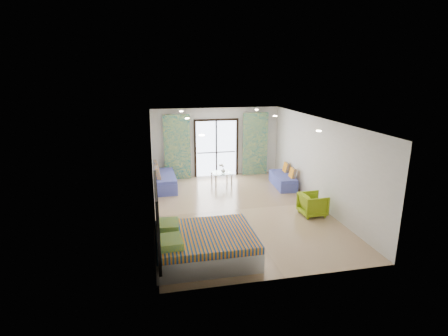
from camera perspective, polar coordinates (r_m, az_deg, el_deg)
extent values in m
cube|color=black|center=(13.61, -1.28, 7.87)|extent=(1.76, 0.08, 0.08)
cube|color=black|center=(13.68, -4.72, 3.01)|extent=(0.08, 0.08, 2.20)
cube|color=black|center=(13.98, 2.14, 3.32)|extent=(0.08, 0.08, 2.20)
cube|color=black|center=(13.81, -1.25, 3.17)|extent=(0.05, 0.06, 2.20)
cube|color=#595451|center=(13.86, -1.27, 2.58)|extent=(1.52, 0.03, 0.04)
cube|color=silver|center=(13.45, -7.66, 3.36)|extent=(1.00, 0.10, 2.50)
cube|color=silver|center=(14.01, 5.11, 3.91)|extent=(1.00, 0.10, 2.50)
cylinder|color=#FFE0B2|center=(7.75, -3.68, 5.38)|extent=(0.12, 0.12, 0.02)
cylinder|color=#FFE0B2|center=(8.60, 15.21, 5.87)|extent=(0.12, 0.12, 0.02)
cylinder|color=#FFE0B2|center=(10.70, -6.03, 8.07)|extent=(0.12, 0.12, 0.02)
cylinder|color=#FFE0B2|center=(11.33, 8.35, 8.40)|extent=(0.12, 0.12, 0.02)
cylinder|color=#FFE0B2|center=(12.67, -7.00, 9.16)|extent=(0.12, 0.12, 0.02)
cylinder|color=#FFE0B2|center=(13.21, 5.35, 9.46)|extent=(0.12, 0.12, 0.02)
cube|color=black|center=(7.55, -10.84, -8.01)|extent=(0.06, 2.10, 1.50)
cube|color=silver|center=(8.71, -11.11, -4.80)|extent=(0.02, 0.10, 0.10)
cube|color=silver|center=(7.98, -3.08, -13.03)|extent=(2.18, 1.75, 0.44)
cube|color=navy|center=(7.84, -3.11, -11.10)|extent=(2.16, 1.78, 0.16)
cube|color=#196C73|center=(7.33, -8.83, -11.85)|extent=(0.52, 0.63, 0.15)
cube|color=#196C73|center=(8.08, -9.18, -9.20)|extent=(0.53, 0.63, 0.15)
cube|color=#4751AA|center=(12.66, -9.60, -2.37)|extent=(0.77, 1.88, 0.41)
cube|color=#4751AA|center=(12.58, -9.65, -1.25)|extent=(0.75, 1.84, 0.10)
cube|color=navy|center=(12.09, -10.78, -0.81)|extent=(0.22, 0.47, 0.43)
cube|color=navy|center=(12.92, -10.97, 0.23)|extent=(0.22, 0.47, 0.43)
cube|color=#4751AA|center=(12.87, 9.57, -2.21)|extent=(0.73, 1.63, 0.35)
cube|color=#4751AA|center=(12.80, 9.62, -1.26)|extent=(0.72, 1.60, 0.09)
cube|color=navy|center=(12.48, 11.12, -0.80)|extent=(0.21, 0.41, 0.37)
cube|color=navy|center=(13.16, 10.10, 0.08)|extent=(0.21, 0.41, 0.37)
cylinder|color=silver|center=(12.56, -1.36, -2.22)|extent=(0.06, 0.06, 0.44)
cylinder|color=silver|center=(12.72, 1.25, -1.99)|extent=(0.06, 0.06, 0.44)
cylinder|color=silver|center=(13.11, -2.03, -1.46)|extent=(0.06, 0.06, 0.44)
cylinder|color=silver|center=(13.26, 0.48, -1.25)|extent=(0.06, 0.06, 0.44)
cube|color=#8CA59E|center=(12.85, -0.42, -0.77)|extent=(0.74, 0.74, 0.02)
sphere|color=white|center=(12.79, -0.18, 0.29)|extent=(0.08, 0.08, 0.08)
sphere|color=white|center=(12.83, -0.49, 0.43)|extent=(0.08, 0.08, 0.08)
sphere|color=white|center=(12.75, -0.66, 0.45)|extent=(0.08, 0.08, 0.08)
sphere|color=white|center=(12.71, -0.35, 0.50)|extent=(0.08, 0.08, 0.08)
imported|color=white|center=(12.82, -0.13, -0.39)|extent=(0.20, 0.20, 0.16)
imported|color=#8AA715|center=(10.45, 14.30, -5.62)|extent=(0.67, 0.71, 0.71)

